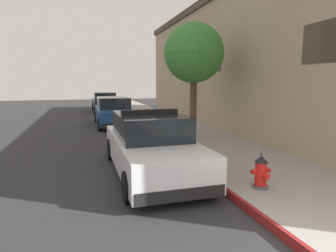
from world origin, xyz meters
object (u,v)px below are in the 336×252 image
Objects in this scene: parked_car_silver_ahead at (114,112)px; police_cruiser at (150,145)px; fire_hydrant at (261,172)px; street_tree at (194,54)px; parked_car_dark_far at (105,102)px.

police_cruiser is at bearing -90.12° from parked_car_silver_ahead.
police_cruiser is 6.37× the size of fire_hydrant.
parked_car_silver_ahead is 6.37× the size of fire_hydrant.
parked_car_silver_ahead is at bearing 114.77° from street_tree.
street_tree reaches higher than police_cruiser.
parked_car_silver_ahead is 1.00× the size of parked_car_dark_far.
police_cruiser reaches higher than parked_car_dark_far.
parked_car_dark_far is 1.07× the size of street_tree.
parked_car_silver_ahead is 8.18m from parked_car_dark_far.
fire_hydrant is at bearing -50.01° from police_cruiser.
fire_hydrant is (1.85, -2.20, -0.23)m from police_cruiser.
parked_car_silver_ahead is at bearing 89.88° from police_cruiser.
fire_hydrant is 6.42m from street_tree.
street_tree is (2.41, -13.73, 2.74)m from parked_car_dark_far.
police_cruiser is 17.18m from parked_car_dark_far.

